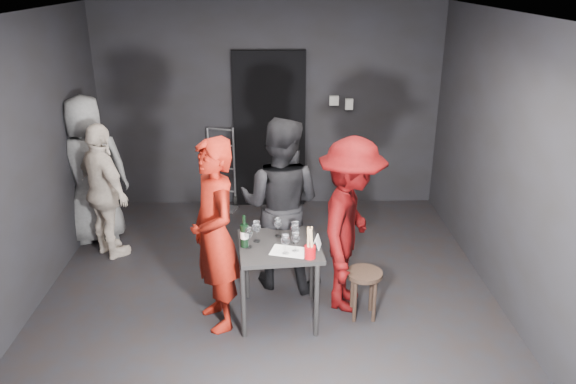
{
  "coord_description": "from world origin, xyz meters",
  "views": [
    {
      "loc": [
        0.07,
        -4.81,
        3.05
      ],
      "look_at": [
        0.19,
        0.25,
        1.04
      ],
      "focal_mm": 35.0,
      "sensor_mm": 36.0,
      "label": 1
    }
  ],
  "objects_px": {
    "tasting_table": "(279,254)",
    "wine_bottle": "(244,235)",
    "server_red": "(214,219)",
    "bystander_cream": "(104,190)",
    "stool": "(364,281)",
    "breadstick_cup": "(310,243)",
    "hand_truck": "(223,193)",
    "woman_black": "(280,190)",
    "bystander_grey": "(88,158)",
    "man_maroon": "(351,216)"
  },
  "relations": [
    {
      "from": "server_red",
      "to": "wine_bottle",
      "type": "height_order",
      "value": "server_red"
    },
    {
      "from": "tasting_table",
      "to": "bystander_grey",
      "type": "bearing_deg",
      "value": 142.34
    },
    {
      "from": "woman_black",
      "to": "bystander_cream",
      "type": "xyz_separation_m",
      "value": [
        -1.93,
        0.65,
        -0.24
      ]
    },
    {
      "from": "server_red",
      "to": "woman_black",
      "type": "distance_m",
      "value": 0.91
    },
    {
      "from": "man_maroon",
      "to": "bystander_cream",
      "type": "xyz_separation_m",
      "value": [
        -2.58,
        1.08,
        -0.15
      ]
    },
    {
      "from": "tasting_table",
      "to": "server_red",
      "type": "relative_size",
      "value": 0.36
    },
    {
      "from": "bystander_cream",
      "to": "wine_bottle",
      "type": "relative_size",
      "value": 5.25
    },
    {
      "from": "stool",
      "to": "server_red",
      "type": "height_order",
      "value": "server_red"
    },
    {
      "from": "bystander_cream",
      "to": "breadstick_cup",
      "type": "xyz_separation_m",
      "value": [
        2.17,
        -1.52,
        0.09
      ]
    },
    {
      "from": "bystander_grey",
      "to": "stool",
      "type": "bearing_deg",
      "value": 129.08
    },
    {
      "from": "tasting_table",
      "to": "wine_bottle",
      "type": "height_order",
      "value": "wine_bottle"
    },
    {
      "from": "hand_truck",
      "to": "woman_black",
      "type": "bearing_deg",
      "value": -49.7
    },
    {
      "from": "hand_truck",
      "to": "wine_bottle",
      "type": "height_order",
      "value": "hand_truck"
    },
    {
      "from": "man_maroon",
      "to": "wine_bottle",
      "type": "xyz_separation_m",
      "value": [
        -0.97,
        -0.22,
        -0.08
      ]
    },
    {
      "from": "woman_black",
      "to": "bystander_cream",
      "type": "relative_size",
      "value": 1.31
    },
    {
      "from": "bystander_cream",
      "to": "wine_bottle",
      "type": "distance_m",
      "value": 2.07
    },
    {
      "from": "stool",
      "to": "bystander_grey",
      "type": "height_order",
      "value": "bystander_grey"
    },
    {
      "from": "bystander_cream",
      "to": "wine_bottle",
      "type": "bearing_deg",
      "value": -173.12
    },
    {
      "from": "tasting_table",
      "to": "wine_bottle",
      "type": "relative_size",
      "value": 2.48
    },
    {
      "from": "stool",
      "to": "breadstick_cup",
      "type": "relative_size",
      "value": 1.54
    },
    {
      "from": "server_red",
      "to": "bystander_cream",
      "type": "distance_m",
      "value": 1.93
    },
    {
      "from": "stool",
      "to": "man_maroon",
      "type": "relative_size",
      "value": 0.25
    },
    {
      "from": "stool",
      "to": "bystander_cream",
      "type": "height_order",
      "value": "bystander_cream"
    },
    {
      "from": "woman_black",
      "to": "stool",
      "type": "bearing_deg",
      "value": 156.8
    },
    {
      "from": "woman_black",
      "to": "breadstick_cup",
      "type": "height_order",
      "value": "woman_black"
    },
    {
      "from": "breadstick_cup",
      "to": "man_maroon",
      "type": "bearing_deg",
      "value": 47.97
    },
    {
      "from": "tasting_table",
      "to": "breadstick_cup",
      "type": "xyz_separation_m",
      "value": [
        0.26,
        -0.26,
        0.24
      ]
    },
    {
      "from": "wine_bottle",
      "to": "breadstick_cup",
      "type": "distance_m",
      "value": 0.61
    },
    {
      "from": "tasting_table",
      "to": "wine_bottle",
      "type": "bearing_deg",
      "value": -174.21
    },
    {
      "from": "breadstick_cup",
      "to": "bystander_grey",
      "type": "bearing_deg",
      "value": 141.53
    },
    {
      "from": "stool",
      "to": "woman_black",
      "type": "xyz_separation_m",
      "value": [
        -0.76,
        0.64,
        0.66
      ]
    },
    {
      "from": "server_red",
      "to": "wine_bottle",
      "type": "distance_m",
      "value": 0.31
    },
    {
      "from": "breadstick_cup",
      "to": "server_red",
      "type": "bearing_deg",
      "value": 168.11
    },
    {
      "from": "wine_bottle",
      "to": "woman_black",
      "type": "bearing_deg",
      "value": 63.36
    },
    {
      "from": "breadstick_cup",
      "to": "wine_bottle",
      "type": "bearing_deg",
      "value": 158.51
    },
    {
      "from": "stool",
      "to": "woman_black",
      "type": "distance_m",
      "value": 1.2
    },
    {
      "from": "woman_black",
      "to": "man_maroon",
      "type": "height_order",
      "value": "woman_black"
    },
    {
      "from": "stool",
      "to": "bystander_cream",
      "type": "bearing_deg",
      "value": 154.36
    },
    {
      "from": "hand_truck",
      "to": "tasting_table",
      "type": "relative_size",
      "value": 1.48
    },
    {
      "from": "bystander_grey",
      "to": "wine_bottle",
      "type": "relative_size",
      "value": 6.81
    },
    {
      "from": "man_maroon",
      "to": "bystander_grey",
      "type": "bearing_deg",
      "value": 79.87
    },
    {
      "from": "server_red",
      "to": "breadstick_cup",
      "type": "relative_size",
      "value": 6.82
    },
    {
      "from": "hand_truck",
      "to": "woman_black",
      "type": "height_order",
      "value": "woman_black"
    },
    {
      "from": "stool",
      "to": "wine_bottle",
      "type": "relative_size",
      "value": 1.56
    },
    {
      "from": "woman_black",
      "to": "bystander_cream",
      "type": "bearing_deg",
      "value": -1.69
    },
    {
      "from": "hand_truck",
      "to": "tasting_table",
      "type": "height_order",
      "value": "hand_truck"
    },
    {
      "from": "server_red",
      "to": "bystander_grey",
      "type": "bearing_deg",
      "value": -162.46
    },
    {
      "from": "stool",
      "to": "breadstick_cup",
      "type": "height_order",
      "value": "breadstick_cup"
    },
    {
      "from": "bystander_cream",
      "to": "breadstick_cup",
      "type": "height_order",
      "value": "bystander_cream"
    },
    {
      "from": "stool",
      "to": "server_red",
      "type": "distance_m",
      "value": 1.5
    }
  ]
}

